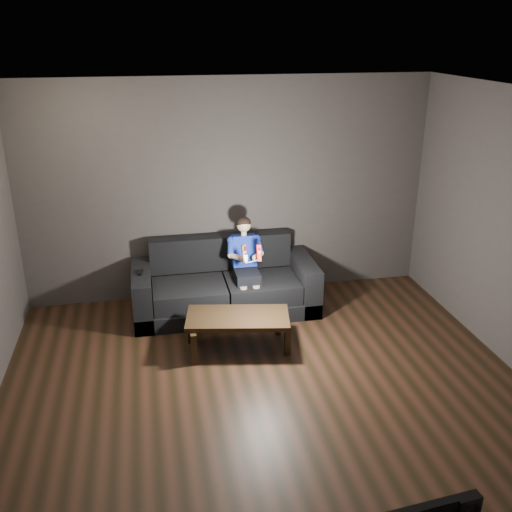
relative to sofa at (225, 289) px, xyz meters
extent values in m
plane|color=black|center=(0.15, -2.00, -0.27)|extent=(5.00, 5.00, 0.00)
cube|color=#3D3935|center=(0.15, 0.50, 1.08)|extent=(5.00, 0.04, 2.70)
cube|color=#3D3935|center=(0.15, -4.50, 1.08)|extent=(5.00, 0.04, 2.70)
cube|color=silver|center=(0.15, -2.00, 2.43)|extent=(5.00, 5.00, 0.02)
cube|color=black|center=(0.00, -0.03, -0.18)|extent=(2.17, 0.94, 0.19)
cube|color=black|center=(-0.43, -0.13, 0.03)|extent=(0.85, 0.66, 0.23)
cube|color=black|center=(0.43, -0.13, 0.03)|extent=(0.85, 0.66, 0.23)
cube|color=black|center=(0.00, 0.33, 0.35)|extent=(1.73, 0.22, 0.42)
cube|color=black|center=(-0.97, -0.03, 0.02)|extent=(0.22, 0.94, 0.59)
cube|color=black|center=(0.97, -0.03, 0.02)|extent=(0.22, 0.94, 0.59)
cube|color=black|center=(0.25, -0.15, 0.21)|extent=(0.28, 0.36, 0.13)
cube|color=navy|center=(0.25, 0.04, 0.46)|extent=(0.28, 0.20, 0.39)
cube|color=yellow|center=(0.25, -0.04, 0.52)|extent=(0.09, 0.09, 0.09)
cube|color=#D31844|center=(0.25, -0.04, 0.52)|extent=(0.06, 0.06, 0.06)
cylinder|color=#D8AF87|center=(0.25, 0.04, 0.67)|extent=(0.07, 0.07, 0.06)
sphere|color=#D8AF87|center=(0.25, 0.04, 0.78)|extent=(0.17, 0.17, 0.17)
ellipsoid|color=black|center=(0.25, 0.05, 0.80)|extent=(0.18, 0.18, 0.15)
cylinder|color=navy|center=(0.07, -0.02, 0.53)|extent=(0.08, 0.21, 0.18)
cylinder|color=navy|center=(0.42, -0.02, 0.53)|extent=(0.08, 0.21, 0.18)
cylinder|color=#D8AF87|center=(0.12, -0.17, 0.49)|extent=(0.13, 0.22, 0.10)
cylinder|color=#D8AF87|center=(0.38, -0.17, 0.49)|extent=(0.13, 0.22, 0.10)
sphere|color=#D8AF87|center=(0.18, -0.26, 0.48)|extent=(0.08, 0.08, 0.08)
sphere|color=#D8AF87|center=(0.33, -0.26, 0.48)|extent=(0.08, 0.08, 0.08)
cylinder|color=#D8AF87|center=(0.17, -0.34, 0.00)|extent=(0.08, 0.08, 0.32)
cylinder|color=#D8AF87|center=(0.32, -0.34, 0.00)|extent=(0.08, 0.08, 0.32)
cube|color=red|center=(0.33, -0.46, 0.62)|extent=(0.05, 0.07, 0.19)
cube|color=maroon|center=(0.33, -0.48, 0.67)|extent=(0.03, 0.01, 0.03)
cylinder|color=white|center=(0.33, -0.48, 0.60)|extent=(0.02, 0.01, 0.02)
ellipsoid|color=white|center=(0.18, -0.46, 0.57)|extent=(0.08, 0.09, 0.14)
cylinder|color=black|center=(0.18, -0.49, 0.63)|extent=(0.03, 0.01, 0.02)
cube|color=black|center=(-0.97, -0.08, 0.33)|extent=(0.06, 0.15, 0.03)
cube|color=black|center=(-0.97, -0.04, 0.35)|extent=(0.02, 0.02, 0.00)
cube|color=black|center=(0.00, -0.94, 0.09)|extent=(1.15, 0.72, 0.05)
cube|color=black|center=(-0.49, -1.16, -0.10)|extent=(0.06, 0.06, 0.34)
cube|color=black|center=(0.49, -1.16, -0.10)|extent=(0.06, 0.06, 0.34)
cube|color=black|center=(-0.49, -0.72, -0.10)|extent=(0.06, 0.06, 0.34)
cube|color=black|center=(0.49, -0.72, -0.10)|extent=(0.06, 0.06, 0.34)
camera|label=1|loc=(-0.84, -6.18, 2.92)|focal=40.00mm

